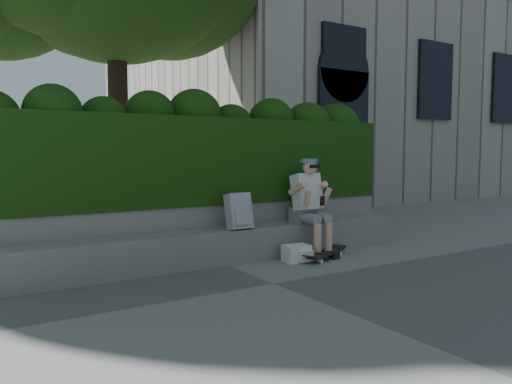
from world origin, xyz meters
TOP-DOWN VIEW (x-y plane):
  - ground at (0.00, 0.00)m, footprint 80.00×80.00m
  - bench_ledge at (0.00, 1.25)m, footprint 6.00×0.45m
  - planter_wall at (0.00, 1.73)m, footprint 6.00×0.50m
  - hedge at (0.00, 1.95)m, footprint 6.00×1.00m
  - person at (1.35, 1.07)m, footprint 0.40×0.76m
  - skateboard at (1.34, 0.69)m, footprint 0.86×0.52m
  - backpack_plaid at (0.22, 1.15)m, footprint 0.33×0.18m
  - backpack_ground at (0.90, 0.77)m, footprint 0.37×0.27m

SIDE VIEW (x-z plane):
  - ground at x=0.00m, z-range 0.00..0.00m
  - skateboard at x=1.34m, z-range 0.03..0.12m
  - backpack_ground at x=0.90m, z-range 0.00..0.23m
  - bench_ledge at x=0.00m, z-range 0.00..0.45m
  - planter_wall at x=0.00m, z-range 0.00..0.75m
  - backpack_plaid at x=0.22m, z-range 0.45..0.93m
  - person at x=1.35m, z-range 0.06..1.44m
  - hedge at x=0.00m, z-range 0.75..1.95m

